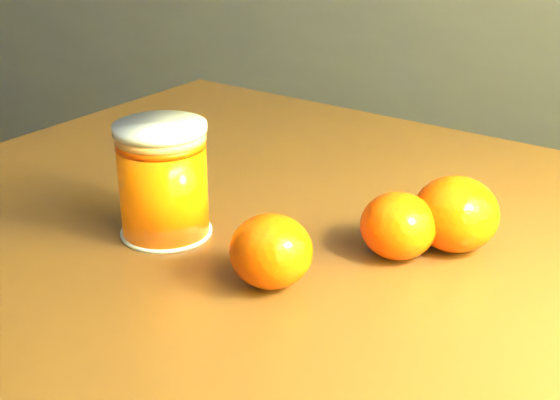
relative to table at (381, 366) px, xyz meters
The scene contains 6 objects.
kitchen_counter 1.63m from the table, 128.77° to the left, with size 3.15×0.60×0.90m, color #505156.
table is the anchor object (origin of this frame).
juice_glass 0.24m from the table, behind, with size 0.08×0.08×0.10m.
orange_front 0.12m from the table, 88.46° to the left, with size 0.06×0.06×0.05m, color #EE5104.
orange_back 0.14m from the table, 55.44° to the left, with size 0.07×0.07×0.06m, color #EE5104.
orange_extra 0.16m from the table, 135.21° to the right, with size 0.06×0.06×0.06m, color #EE5104.
Camera 1 is at (1.19, -0.33, 1.05)m, focal length 50.00 mm.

